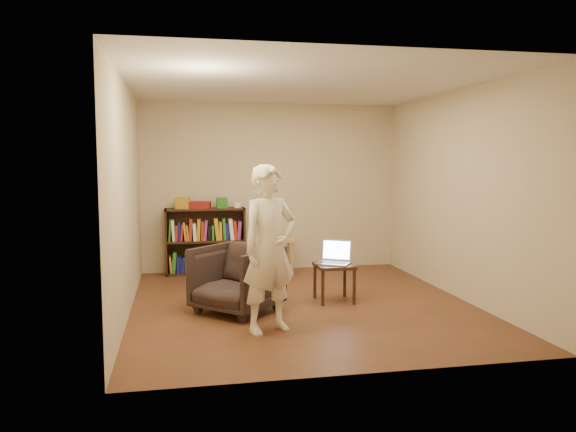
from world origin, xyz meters
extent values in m
plane|color=#493117|center=(0.00, 0.00, 0.00)|extent=(4.50, 4.50, 0.00)
plane|color=silver|center=(0.00, 0.00, 2.60)|extent=(4.50, 4.50, 0.00)
plane|color=beige|center=(0.00, 2.25, 1.30)|extent=(4.00, 0.00, 4.00)
plane|color=beige|center=(-2.00, 0.00, 1.30)|extent=(0.00, 4.50, 4.50)
plane|color=beige|center=(2.00, 0.00, 1.30)|extent=(0.00, 4.50, 4.50)
cube|color=black|center=(-1.62, 2.08, 0.50)|extent=(0.03, 0.30, 1.00)
cube|color=black|center=(-0.45, 2.08, 0.50)|extent=(0.03, 0.30, 1.00)
cube|color=black|center=(-1.04, 2.22, 0.50)|extent=(1.20, 0.02, 1.00)
cube|color=black|center=(-1.04, 2.08, 0.01)|extent=(1.20, 0.30, 0.03)
cube|color=black|center=(-1.04, 2.08, 0.50)|extent=(1.14, 0.30, 0.03)
cube|color=black|center=(-1.04, 2.08, 0.98)|extent=(1.20, 0.30, 0.03)
cube|color=gold|center=(-1.37, 2.06, 1.08)|extent=(0.23, 0.19, 0.17)
cube|color=maroon|center=(-1.12, 2.05, 1.05)|extent=(0.35, 0.28, 0.10)
cube|color=#2A7920|center=(-0.79, 2.07, 1.08)|extent=(0.16, 0.16, 0.16)
cube|color=white|center=(-0.55, 2.09, 1.04)|extent=(0.09, 0.09, 0.08)
cube|color=tan|center=(0.08, 1.82, 0.52)|extent=(0.37, 0.37, 0.04)
cylinder|color=tan|center=(-0.07, 1.68, 0.25)|extent=(0.04, 0.04, 0.50)
cylinder|color=tan|center=(0.23, 1.68, 0.25)|extent=(0.04, 0.04, 0.50)
cylinder|color=tan|center=(-0.07, 1.97, 0.25)|extent=(0.04, 0.04, 0.50)
cylinder|color=tan|center=(0.23, 1.97, 0.25)|extent=(0.04, 0.04, 0.50)
imported|color=#302320|center=(-0.80, -0.19, 0.38)|extent=(1.17, 1.17, 0.77)
cube|color=black|center=(0.42, 0.07, 0.44)|extent=(0.45, 0.45, 0.04)
cylinder|color=black|center=(0.22, -0.13, 0.21)|extent=(0.04, 0.04, 0.42)
cylinder|color=black|center=(0.61, -0.13, 0.21)|extent=(0.04, 0.04, 0.42)
cylinder|color=black|center=(0.22, 0.26, 0.21)|extent=(0.04, 0.04, 0.42)
cylinder|color=black|center=(0.61, 0.26, 0.21)|extent=(0.04, 0.04, 0.42)
cube|color=#AFAFB4|center=(0.40, 0.07, 0.47)|extent=(0.46, 0.42, 0.02)
cube|color=black|center=(0.40, 0.07, 0.48)|extent=(0.35, 0.29, 0.00)
cube|color=#AFAFB4|center=(0.49, 0.20, 0.61)|extent=(0.35, 0.24, 0.27)
cube|color=#AFCFF5|center=(0.49, 0.20, 0.61)|extent=(0.31, 0.21, 0.22)
imported|color=#EEE5C4|center=(-0.55, -0.97, 0.84)|extent=(0.73, 0.62, 1.68)
camera|label=1|loc=(-1.44, -6.44, 1.73)|focal=35.00mm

